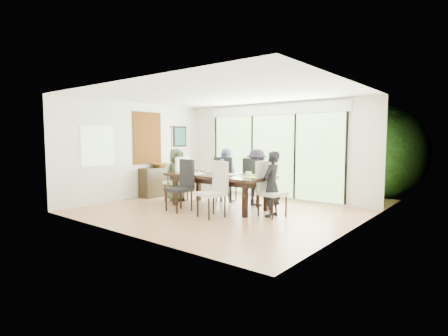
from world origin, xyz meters
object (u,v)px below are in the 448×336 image
Objects in this scene: person_far_left at (226,175)px; laptop at (191,172)px; chair_near_right at (211,189)px; chair_left_end at (176,179)px; vase at (222,171)px; chair_far_right at (257,182)px; cup_a at (202,170)px; bowl at (160,165)px; chair_far_left at (226,179)px; sideboard at (163,181)px; cup_c at (248,174)px; chair_right_end at (272,189)px; chair_near_left at (179,185)px; person_left_end at (177,175)px; table_top at (219,176)px; cup_b at (221,173)px; person_right_end at (272,184)px; person_far_right at (257,178)px.

laptop is at bearing 61.68° from person_far_left.
chair_left_end is at bearing 170.26° from chair_near_right.
chair_near_right is 1.06m from vase.
chair_far_right is at bearing 22.86° from laptop.
laptop is 0.29m from cup_a.
chair_near_right is 3.27m from bowl.
chair_far_left is 2.12m from sideboard.
chair_right_end is at bearing -8.13° from cup_c.
chair_near_right is at bearing -63.94° from vase.
cup_c is at bearing -4.09° from bowl.
chair_near_left is 1.00× the size of chair_near_right.
vase is (1.53, 0.05, 0.18)m from person_left_end.
cup_c is at bearing -74.51° from person_left_end.
chair_right_end and chair_far_left have the same top height.
table_top is 0.95m from person_far_left.
chair_far_left is 11.00× the size of cup_b.
chair_near_right is at bearing 64.08° from chair_left_end.
chair_far_right is 1.00× the size of chair_near_left.
laptop is (-2.33, -0.10, 0.13)m from person_right_end.
person_far_left reaches higher than cup_c.
chair_far_right is at bearing 108.43° from cup_c.
chair_far_right reaches higher than table_top.
cup_c is (0.75, 0.05, -0.01)m from vase.
laptop is (-0.85, -0.10, 0.05)m from table_top.
person_far_left is 10.75× the size of vase.
chair_near_right is 3.30m from sideboard.
person_right_end reaches higher than table_top.
chair_right_end is (1.50, 0.00, -0.19)m from table_top.
chair_near_left is 1.70m from person_far_left.
person_left_end is 1.00× the size of person_right_end.
cup_b reaches higher than sideboard.
cup_b is at bearing 128.21° from chair_near_right.
chair_near_left is 1.31m from person_left_end.
chair_right_end is 2.36m from laptop.
cup_a is at bearing 98.21° from chair_left_end.
chair_left_end is 2.98m from person_right_end.
cup_a is at bearing 32.57° from person_far_right.
chair_far_right is at bearing 57.09° from table_top.
chair_right_end is at bearing 151.90° from person_far_left.
cup_c is 3.33m from bowl.
chair_near_right reaches higher than table_top.
table_top is 2.18× the size of chair_left_end.
laptop is 2.66× the size of cup_a.
chair_near_left is 8.87× the size of cup_c.
person_far_right is at bearing 174.95° from person_far_left.
chair_near_right is at bearing 98.60° from chair_far_right.
person_right_end is at bearing -77.02° from person_left_end.
chair_far_left reaches higher than laptop.
cup_a is (-1.20, 1.02, 0.27)m from chair_near_right.
person_right_end is 1.34m from cup_b.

